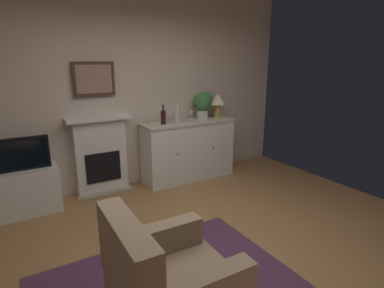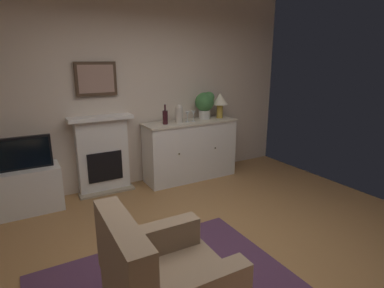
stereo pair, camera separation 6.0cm
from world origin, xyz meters
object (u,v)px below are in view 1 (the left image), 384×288
object	(u,v)px
vase_decorative	(177,114)
tv_cabinet	(27,191)
wine_glass_center	(191,113)
tv_set	(21,154)
armchair	(168,285)
wine_bottle	(163,117)
potted_plant_small	(203,103)
framed_picture	(94,79)
table_lamp	(218,101)
sideboard_cabinet	(188,150)
wine_glass_left	(185,114)
fireplace_unit	(101,155)

from	to	relation	value
vase_decorative	tv_cabinet	world-z (taller)	vase_decorative
wine_glass_center	tv_set	size ratio (longest dim) A/B	0.27
tv_set	armchair	bearing A→B (deg)	-74.19
wine_bottle	vase_decorative	bearing A→B (deg)	-6.24
tv_cabinet	potted_plant_small	world-z (taller)	potted_plant_small
wine_bottle	armchair	xyz separation A→B (m)	(-1.17, -2.45, -0.65)
framed_picture	vase_decorative	world-z (taller)	framed_picture
tv_cabinet	table_lamp	bearing A→B (deg)	-0.30
sideboard_cabinet	table_lamp	size ratio (longest dim) A/B	3.69
vase_decorative	tv_set	bearing A→B (deg)	178.85
framed_picture	wine_bottle	distance (m)	1.08
framed_picture	vase_decorative	xyz separation A→B (m)	(1.11, -0.27, -0.53)
armchair	vase_decorative	bearing A→B (deg)	60.29
tv_cabinet	wine_glass_center	bearing A→B (deg)	-1.21
wine_bottle	tv_cabinet	xyz separation A→B (m)	(-1.86, 0.04, -0.76)
framed_picture	potted_plant_small	size ratio (longest dim) A/B	1.28
sideboard_cabinet	tv_set	distance (m)	2.32
wine_glass_left	tv_set	bearing A→B (deg)	179.09
fireplace_unit	armchair	size ratio (longest dim) A/B	1.20
framed_picture	table_lamp	bearing A→B (deg)	-6.78
fireplace_unit	armchair	xyz separation A→B (m)	(-0.28, -2.65, -0.17)
potted_plant_small	wine_glass_left	bearing A→B (deg)	-166.52
sideboard_cabinet	table_lamp	world-z (taller)	table_lamp
fireplace_unit	framed_picture	bearing A→B (deg)	90.00
wine_glass_left	tv_cabinet	bearing A→B (deg)	178.49
table_lamp	wine_glass_left	bearing A→B (deg)	-175.99
table_lamp	potted_plant_small	xyz separation A→B (m)	(-0.25, 0.05, -0.02)
wine_glass_center	tv_cabinet	xyz separation A→B (m)	(-2.34, 0.05, -0.77)
framed_picture	potted_plant_small	distance (m)	1.68
table_lamp	fireplace_unit	bearing A→B (deg)	174.59
fireplace_unit	tv_set	distance (m)	1.02
wine_glass_center	fireplace_unit	bearing A→B (deg)	171.16
fireplace_unit	tv_cabinet	size ratio (longest dim) A/B	1.47
fireplace_unit	armchair	distance (m)	2.67
fireplace_unit	potted_plant_small	distance (m)	1.75
fireplace_unit	wine_glass_center	size ratio (longest dim) A/B	6.67
fireplace_unit	wine_bottle	world-z (taller)	wine_bottle
wine_glass_center	vase_decorative	bearing A→B (deg)	-176.50
wine_glass_left	tv_cabinet	distance (m)	2.36
framed_picture	wine_glass_left	distance (m)	1.39
tv_cabinet	tv_set	bearing A→B (deg)	-90.00
sideboard_cabinet	wine_glass_center	size ratio (longest dim) A/B	8.95
sideboard_cabinet	vase_decorative	world-z (taller)	vase_decorative
fireplace_unit	tv_set	bearing A→B (deg)	-169.23
wine_bottle	wine_glass_center	size ratio (longest dim) A/B	1.76
sideboard_cabinet	potted_plant_small	size ratio (longest dim) A/B	3.43
potted_plant_small	framed_picture	bearing A→B (deg)	173.77
table_lamp	tv_cabinet	xyz separation A→B (m)	(-2.85, 0.02, -0.93)
potted_plant_small	armchair	xyz separation A→B (m)	(-1.90, -2.52, -0.80)
fireplace_unit	potted_plant_small	bearing A→B (deg)	-4.65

